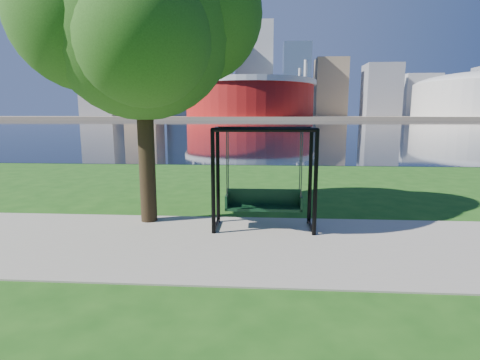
{
  "coord_description": "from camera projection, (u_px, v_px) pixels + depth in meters",
  "views": [
    {
      "loc": [
        0.58,
        -7.9,
        2.64
      ],
      "look_at": [
        0.04,
        0.0,
        1.27
      ],
      "focal_mm": 28.0,
      "sensor_mm": 36.0,
      "label": 1
    }
  ],
  "objects": [
    {
      "name": "river",
      "position": [
        264.0,
        125.0,
        108.53
      ],
      "size": [
        900.0,
        180.0,
        0.02
      ],
      "primitive_type": "cube",
      "color": "black",
      "rests_on": "ground"
    },
    {
      "name": "skyline",
      "position": [
        261.0,
        76.0,
        316.43
      ],
      "size": [
        392.0,
        66.0,
        96.5
      ],
      "color": "gray",
      "rests_on": "far_bank"
    },
    {
      "name": "ground",
      "position": [
        238.0,
        237.0,
        8.26
      ],
      "size": [
        900.0,
        900.0,
        0.0
      ],
      "primitive_type": "plane",
      "color": "#1E5114",
      "rests_on": "ground"
    },
    {
      "name": "far_bank",
      "position": [
        265.0,
        118.0,
        308.91
      ],
      "size": [
        900.0,
        228.0,
        2.0
      ],
      "primitive_type": "cube",
      "color": "#937F60",
      "rests_on": "ground"
    },
    {
      "name": "swing",
      "position": [
        264.0,
        181.0,
        8.64
      ],
      "size": [
        2.34,
        1.03,
        2.38
      ],
      "rotation": [
        0.0,
        0.0,
        0.01
      ],
      "color": "black",
      "rests_on": "ground"
    },
    {
      "name": "park_tree",
      "position": [
        140.0,
        20.0,
        8.66
      ],
      "size": [
        5.58,
        5.04,
        6.93
      ],
      "color": "black",
      "rests_on": "ground"
    },
    {
      "name": "path",
      "position": [
        236.0,
        244.0,
        7.76
      ],
      "size": [
        120.0,
        4.0,
        0.03
      ],
      "primitive_type": "cube",
      "color": "#9E937F",
      "rests_on": "ground"
    },
    {
      "name": "stadium",
      "position": [
        250.0,
        97.0,
        237.54
      ],
      "size": [
        83.0,
        83.0,
        32.0
      ],
      "color": "maroon",
      "rests_on": "far_bank"
    }
  ]
}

